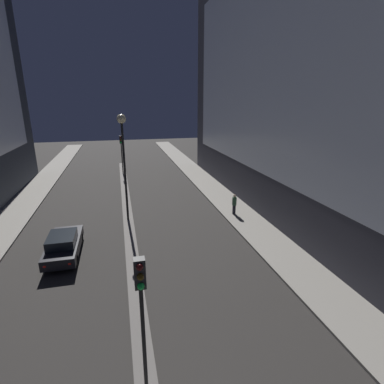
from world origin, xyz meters
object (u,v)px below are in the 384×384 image
(street_lamp, at_px, (123,143))
(car_left_lane, at_px, (64,245))
(traffic_light_near, at_px, (141,297))
(pedestrian_on_right_sidewalk, at_px, (234,204))
(traffic_light_mid, at_px, (121,146))

(street_lamp, bearing_deg, car_left_lane, -130.32)
(traffic_light_near, relative_size, car_left_lane, 1.00)
(street_lamp, relative_size, pedestrian_on_right_sidewalk, 4.80)
(car_left_lane, bearing_deg, traffic_light_mid, 78.93)
(traffic_light_near, xyz_separation_m, street_lamp, (0.00, 14.09, 2.42))
(traffic_light_near, height_order, street_lamp, street_lamp)
(street_lamp, relative_size, car_left_lane, 1.70)
(traffic_light_near, relative_size, street_lamp, 0.59)
(pedestrian_on_right_sidewalk, bearing_deg, traffic_light_mid, 117.25)
(traffic_light_mid, bearing_deg, pedestrian_on_right_sidewalk, -62.75)
(traffic_light_mid, bearing_deg, car_left_lane, -101.07)
(street_lamp, height_order, pedestrian_on_right_sidewalk, street_lamp)
(street_lamp, bearing_deg, traffic_light_mid, 90.00)
(traffic_light_near, distance_m, traffic_light_mid, 29.05)
(traffic_light_near, bearing_deg, street_lamp, 90.00)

